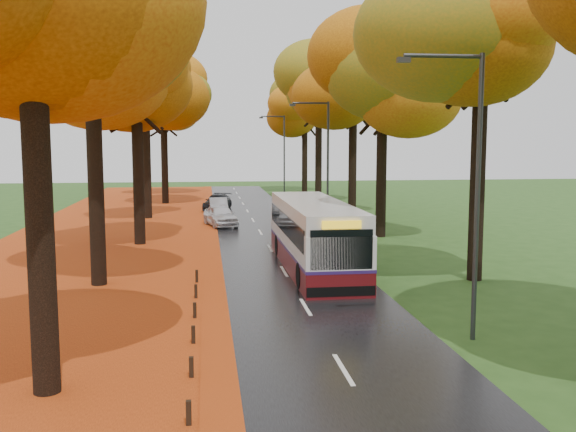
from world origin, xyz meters
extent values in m
cube|color=black|center=(0.00, 25.00, 0.02)|extent=(6.50, 90.00, 0.04)
cube|color=silver|center=(0.00, 25.00, 0.04)|extent=(0.12, 90.00, 0.01)
cube|color=maroon|center=(-9.00, 25.00, 0.01)|extent=(12.00, 90.00, 0.02)
cube|color=#C64D14|center=(-3.05, 25.00, 0.04)|extent=(0.90, 90.00, 0.01)
cylinder|color=black|center=(-6.90, 5.50, 4.29)|extent=(0.60, 0.60, 8.58)
cylinder|color=black|center=(-7.50, 16.50, 4.58)|extent=(0.60, 0.60, 9.15)
ellipsoid|color=orange|center=(-7.50, 16.50, 10.30)|extent=(8.00, 8.00, 6.24)
cylinder|color=black|center=(-6.90, 26.50, 4.00)|extent=(0.60, 0.60, 8.00)
ellipsoid|color=orange|center=(-6.90, 26.50, 9.00)|extent=(9.20, 9.20, 7.18)
cylinder|color=black|center=(-7.50, 38.50, 4.29)|extent=(0.60, 0.60, 8.58)
ellipsoid|color=orange|center=(-7.50, 38.50, 9.65)|extent=(8.00, 8.00, 6.24)
cylinder|color=black|center=(-6.90, 49.50, 4.58)|extent=(0.60, 0.60, 9.15)
ellipsoid|color=orange|center=(-6.90, 49.50, 10.30)|extent=(9.20, 9.20, 7.18)
cylinder|color=black|center=(-7.50, 59.50, 4.00)|extent=(0.60, 0.60, 8.00)
ellipsoid|color=orange|center=(-7.50, 59.50, 9.00)|extent=(8.00, 8.00, 6.24)
cylinder|color=black|center=(7.50, 15.50, 4.61)|extent=(0.60, 0.60, 9.22)
ellipsoid|color=#C4740E|center=(7.50, 15.50, 10.37)|extent=(8.20, 8.20, 6.40)
cylinder|color=black|center=(6.90, 27.50, 4.10)|extent=(0.60, 0.60, 8.19)
ellipsoid|color=#C4740E|center=(6.90, 27.50, 9.22)|extent=(9.20, 9.20, 7.18)
cylinder|color=black|center=(7.50, 37.50, 4.35)|extent=(0.60, 0.60, 8.70)
ellipsoid|color=#C4740E|center=(7.50, 37.50, 9.79)|extent=(8.20, 8.20, 6.40)
cylinder|color=black|center=(6.90, 48.50, 4.61)|extent=(0.60, 0.60, 9.22)
ellipsoid|color=#C4740E|center=(6.90, 48.50, 10.37)|extent=(9.20, 9.20, 7.18)
cylinder|color=black|center=(7.50, 60.50, 4.10)|extent=(0.60, 0.60, 8.19)
ellipsoid|color=#C4740E|center=(7.50, 60.50, 9.22)|extent=(8.20, 8.20, 6.40)
cube|color=black|center=(-3.70, 3.40, 0.26)|extent=(0.11, 0.11, 0.52)
cube|color=black|center=(-3.70, 6.00, 0.26)|extent=(0.11, 0.11, 0.52)
cube|color=black|center=(-3.70, 8.60, 0.26)|extent=(0.11, 0.11, 0.52)
cube|color=black|center=(-3.70, 11.20, 0.26)|extent=(0.11, 0.11, 0.52)
cube|color=black|center=(-3.70, 13.80, 0.26)|extent=(0.11, 0.11, 0.52)
cube|color=black|center=(-3.70, 16.40, 0.26)|extent=(0.11, 0.11, 0.52)
cylinder|color=#333538|center=(4.20, 8.00, 4.00)|extent=(0.14, 0.14, 8.00)
cylinder|color=#333538|center=(3.10, 8.00, 7.90)|extent=(2.20, 0.11, 0.11)
cube|color=#333538|center=(2.00, 8.00, 7.78)|extent=(0.35, 0.18, 0.14)
cylinder|color=#333538|center=(4.20, 30.00, 4.00)|extent=(0.14, 0.14, 8.00)
cylinder|color=#333538|center=(3.10, 30.00, 7.90)|extent=(2.20, 0.11, 0.11)
cube|color=#333538|center=(2.00, 30.00, 7.78)|extent=(0.35, 0.18, 0.14)
cylinder|color=#333538|center=(4.20, 52.00, 4.00)|extent=(0.14, 0.14, 8.00)
cylinder|color=#333538|center=(3.10, 52.00, 7.90)|extent=(2.20, 0.11, 0.11)
cube|color=#333538|center=(2.00, 52.00, 7.78)|extent=(0.35, 0.18, 0.14)
cube|color=#510C10|center=(1.38, 18.45, 0.50)|extent=(2.61, 11.22, 0.92)
cube|color=silver|center=(1.38, 18.45, 1.62)|extent=(2.61, 11.22, 1.32)
cube|color=silver|center=(1.38, 18.45, 2.64)|extent=(2.56, 11.00, 0.71)
cube|color=#2D1959|center=(1.38, 18.45, 1.01)|extent=(2.63, 11.24, 0.12)
cube|color=black|center=(1.38, 18.45, 2.03)|extent=(2.63, 10.33, 0.87)
cube|color=black|center=(1.41, 12.87, 1.82)|extent=(2.24, 0.07, 1.43)
cube|color=yellow|center=(1.41, 12.87, 2.71)|extent=(1.40, 0.07, 0.29)
cube|color=black|center=(1.41, 12.89, 0.33)|extent=(2.50, 0.13, 0.36)
cylinder|color=black|center=(0.25, 14.63, 0.55)|extent=(0.29, 1.02, 1.02)
cylinder|color=black|center=(2.56, 14.64, 0.55)|extent=(0.29, 1.02, 1.02)
cylinder|color=black|center=(0.21, 21.81, 0.55)|extent=(0.29, 1.02, 1.02)
cylinder|color=black|center=(2.52, 21.82, 0.55)|extent=(0.29, 1.02, 1.02)
imported|color=silver|center=(-2.35, 33.20, 0.73)|extent=(2.52, 4.31, 1.38)
imported|color=#93949A|center=(-2.35, 39.78, 0.67)|extent=(1.43, 3.83, 1.25)
imported|color=black|center=(-2.35, 43.23, 0.67)|extent=(2.72, 4.60, 1.25)
camera|label=1|loc=(-3.30, -8.93, 5.64)|focal=40.00mm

